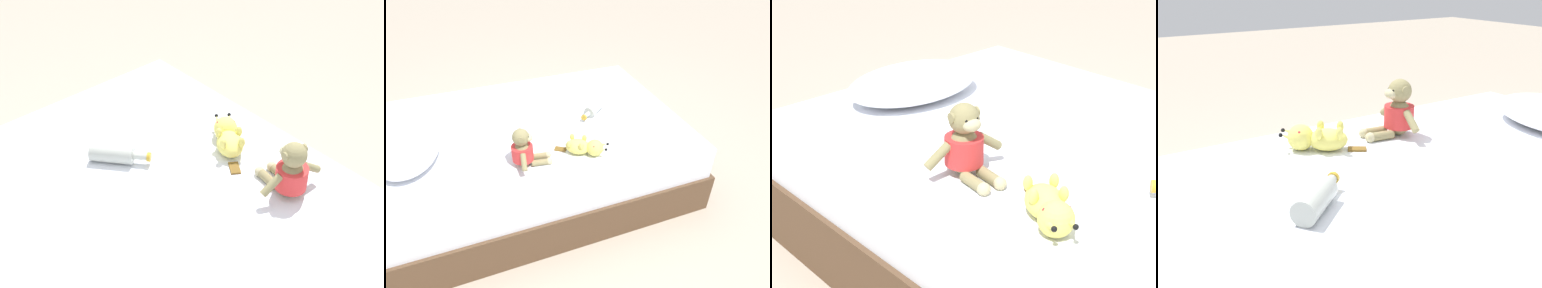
# 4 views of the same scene
# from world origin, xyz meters

# --- Properties ---
(ground_plane) EXTENTS (16.00, 16.00, 0.00)m
(ground_plane) POSITION_xyz_m (0.00, 0.00, 0.00)
(ground_plane) COLOR #B7A893
(bed) EXTENTS (1.41, 2.09, 0.50)m
(bed) POSITION_xyz_m (0.00, 0.00, 0.25)
(bed) COLOR brown
(bed) RESTS_ON ground_plane
(pillow) EXTENTS (0.60, 0.41, 0.13)m
(pillow) POSITION_xyz_m (-0.10, 0.74, 0.56)
(pillow) COLOR white
(pillow) RESTS_ON bed
(plush_monkey) EXTENTS (0.29, 0.24, 0.24)m
(plush_monkey) POSITION_xyz_m (-0.40, 0.11, 0.60)
(plush_monkey) COLOR #8E8456
(plush_monkey) RESTS_ON bed
(plush_yellow_creature) EXTENTS (0.23, 0.30, 0.10)m
(plush_yellow_creature) POSITION_xyz_m (-0.43, -0.24, 0.55)
(plush_yellow_creature) COLOR #EAE066
(plush_yellow_creature) RESTS_ON bed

